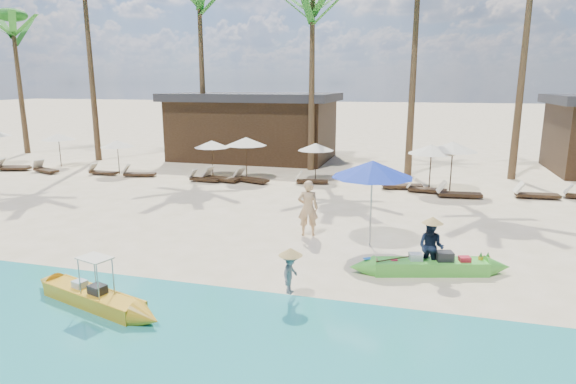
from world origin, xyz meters
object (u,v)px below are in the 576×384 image
(yellow_canoe, at_px, (93,298))
(tourist, at_px, (308,208))
(blue_umbrella, at_px, (372,169))
(green_canoe, at_px, (430,266))

(yellow_canoe, height_order, tourist, tourist)
(blue_umbrella, bearing_deg, green_canoe, -46.53)
(green_canoe, distance_m, yellow_canoe, 8.38)
(tourist, bearing_deg, blue_umbrella, 155.91)
(tourist, bearing_deg, yellow_canoe, 49.54)
(green_canoe, xyz_separation_m, blue_umbrella, (-1.77, 1.87, 2.21))
(yellow_canoe, relative_size, tourist, 2.42)
(tourist, xyz_separation_m, blue_umbrella, (2.09, -0.46, 1.48))
(tourist, distance_m, blue_umbrella, 2.60)
(green_canoe, xyz_separation_m, tourist, (-3.86, 2.33, 0.73))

